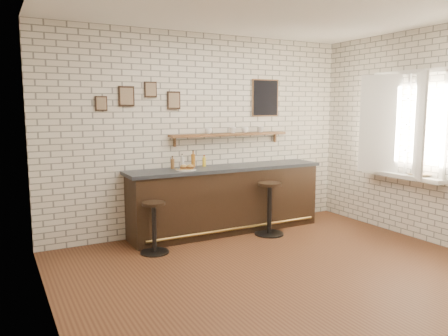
{
  "coord_description": "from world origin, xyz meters",
  "views": [
    {
      "loc": [
        -2.9,
        -4.05,
        1.9
      ],
      "look_at": [
        -0.24,
        0.9,
        1.12
      ],
      "focal_mm": 35.0,
      "sensor_mm": 36.0,
      "label": 1
    }
  ],
  "objects": [
    {
      "name": "window_sill",
      "position": [
        2.4,
        0.3,
        0.9
      ],
      "size": [
        0.2,
        1.35,
        0.06
      ],
      "color": "white",
      "rests_on": "ground"
    },
    {
      "name": "book_lower",
      "position": [
        2.38,
        0.07,
        0.94
      ],
      "size": [
        0.18,
        0.24,
        0.02
      ],
      "primitive_type": "imported",
      "rotation": [
        0.0,
        0.0,
        -0.05
      ],
      "color": "tan",
      "rests_on": "window_sill"
    },
    {
      "name": "shelf_cup_c",
      "position": [
        0.67,
        1.9,
        1.54
      ],
      "size": [
        0.15,
        0.15,
        0.09
      ],
      "primitive_type": "imported",
      "rotation": [
        0.0,
        0.0,
        1.14
      ],
      "color": "white",
      "rests_on": "wall_shelf"
    },
    {
      "name": "condiment_bottle_yellow",
      "position": [
        -0.07,
        1.87,
        1.08
      ],
      "size": [
        0.05,
        0.05,
        0.17
      ],
      "color": "yellow",
      "rests_on": "bar_counter"
    },
    {
      "name": "bar_stool_right",
      "position": [
        0.71,
        1.24,
        0.42
      ],
      "size": [
        0.44,
        0.44,
        0.79
      ],
      "color": "black",
      "rests_on": "ground"
    },
    {
      "name": "shelf_cup_a",
      "position": [
        0.03,
        1.9,
        1.54
      ],
      "size": [
        0.14,
        0.14,
        0.09
      ],
      "primitive_type": "imported",
      "rotation": [
        0.0,
        0.0,
        0.36
      ],
      "color": "white",
      "rests_on": "wall_shelf"
    },
    {
      "name": "ciabatta_sandwich",
      "position": [
        -0.46,
        1.62,
        1.05
      ],
      "size": [
        0.21,
        0.15,
        0.07
      ],
      "color": "tan",
      "rests_on": "sandwich_plate"
    },
    {
      "name": "casement_window",
      "position": [
        2.36,
        0.3,
        1.65
      ],
      "size": [
        0.4,
        1.3,
        1.56
      ],
      "color": "white",
      "rests_on": "ground"
    },
    {
      "name": "ground",
      "position": [
        0.0,
        0.0,
        0.0
      ],
      "size": [
        5.0,
        5.0,
        0.0
      ],
      "primitive_type": "plane",
      "color": "brown",
      "rests_on": "ground"
    },
    {
      "name": "back_wall_decor",
      "position": [
        0.23,
        1.98,
        2.05
      ],
      "size": [
        2.96,
        0.02,
        0.56
      ],
      "color": "black",
      "rests_on": "ground"
    },
    {
      "name": "bitters_bottle_brown",
      "position": [
        -0.58,
        1.87,
        1.09
      ],
      "size": [
        0.06,
        0.06,
        0.19
      ],
      "color": "brown",
      "rests_on": "bar_counter"
    },
    {
      "name": "potato_chips",
      "position": [
        -0.49,
        1.62,
        1.02
      ],
      "size": [
        0.26,
        0.19,
        0.0
      ],
      "color": "#DFB24E",
      "rests_on": "sandwich_plate"
    },
    {
      "name": "book_upper",
      "position": [
        2.38,
        0.03,
        0.96
      ],
      "size": [
        0.27,
        0.29,
        0.02
      ],
      "primitive_type": "imported",
      "rotation": [
        0.0,
        0.0,
        -0.53
      ],
      "color": "tan",
      "rests_on": "book_lower"
    },
    {
      "name": "shelf_cup_d",
      "position": [
        0.97,
        1.9,
        1.55
      ],
      "size": [
        0.14,
        0.14,
        0.09
      ],
      "primitive_type": "imported",
      "rotation": [
        0.0,
        0.0,
        0.57
      ],
      "color": "white",
      "rests_on": "wall_shelf"
    },
    {
      "name": "bar_counter",
      "position": [
        0.23,
        1.7,
        0.51
      ],
      "size": [
        3.1,
        0.65,
        1.01
      ],
      "color": "black",
      "rests_on": "ground"
    },
    {
      "name": "shelf_cup_b",
      "position": [
        0.45,
        1.9,
        1.55
      ],
      "size": [
        0.13,
        0.13,
        0.1
      ],
      "primitive_type": "imported",
      "rotation": [
        0.0,
        0.0,
        1.22
      ],
      "color": "white",
      "rests_on": "wall_shelf"
    },
    {
      "name": "sandwich_plate",
      "position": [
        -0.47,
        1.62,
        1.02
      ],
      "size": [
        0.28,
        0.28,
        0.01
      ],
      "primitive_type": "cylinder",
      "color": "white",
      "rests_on": "bar_counter"
    },
    {
      "name": "bar_stool_left",
      "position": [
        -1.09,
        1.25,
        0.37
      ],
      "size": [
        0.38,
        0.38,
        0.68
      ],
      "color": "black",
      "rests_on": "ground"
    },
    {
      "name": "bitters_bottle_white",
      "position": [
        -0.43,
        1.87,
        1.09
      ],
      "size": [
        0.05,
        0.05,
        0.21
      ],
      "color": "beige",
      "rests_on": "bar_counter"
    },
    {
      "name": "bitters_bottle_amber",
      "position": [
        -0.25,
        1.87,
        1.11
      ],
      "size": [
        0.06,
        0.06,
        0.25
      ],
      "color": "#9C5C19",
      "rests_on": "bar_counter"
    },
    {
      "name": "wall_shelf",
      "position": [
        0.4,
        1.9,
        1.48
      ],
      "size": [
        2.0,
        0.18,
        0.18
      ],
      "color": "brown",
      "rests_on": "ground"
    }
  ]
}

